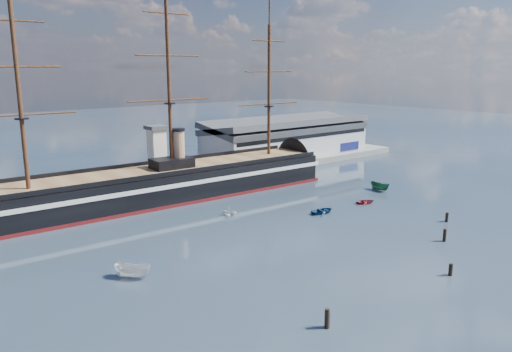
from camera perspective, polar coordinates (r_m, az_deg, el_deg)
ground at (r=111.76m, az=-4.26°, el=-4.55°), size 600.00×600.00×0.00m
quay at (r=146.34m, az=-9.24°, el=-0.61°), size 180.00×18.00×2.00m
warehouse at (r=176.46m, az=3.57°, el=4.37°), size 63.00×21.00×11.60m
quay_tower at (r=138.54m, az=-11.24°, el=2.70°), size 5.00×5.00×15.00m
warship at (r=125.30m, az=-10.99°, el=-0.97°), size 113.16×19.50×53.94m
motorboat_a at (r=82.33m, az=-13.89°, el=-11.23°), size 7.58×6.32×2.93m
motorboat_b at (r=114.39m, az=7.62°, el=-4.23°), size 1.77×3.73×1.69m
motorboat_d at (r=111.96m, az=-3.03°, el=-4.50°), size 5.67×4.87×1.94m
motorboat_e at (r=124.10m, az=12.40°, el=-3.09°), size 2.07×3.14×1.36m
motorboat_f at (r=137.86m, az=13.95°, el=-1.62°), size 7.02×2.67×2.79m
piling_near_left at (r=66.85m, az=8.09°, el=-16.81°), size 0.64×0.64×3.32m
piling_near_mid at (r=86.57m, az=21.30°, el=-10.54°), size 0.64×0.64×2.71m
piling_near_right at (r=102.13m, az=20.70°, el=-7.00°), size 0.64×0.64×3.17m
piling_far_right at (r=114.75m, az=20.94°, el=-4.91°), size 0.64×0.64×2.79m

